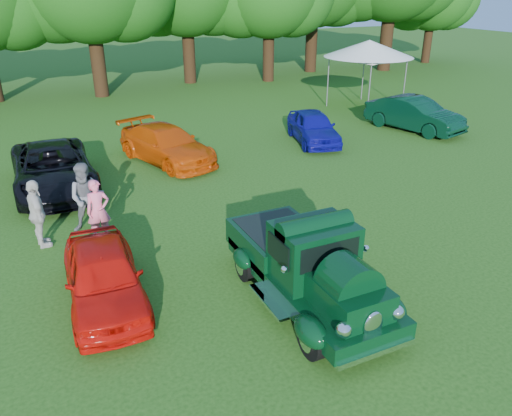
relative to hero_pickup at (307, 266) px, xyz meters
name	(u,v)px	position (x,y,z in m)	size (l,w,h in m)	color
ground	(273,286)	(-0.40, 0.75, -0.81)	(120.00, 120.00, 0.00)	#1C4510
hero_pickup	(307,266)	(0.00, 0.00, 0.00)	(2.23, 4.79, 1.87)	black
red_convertible	(104,276)	(-3.86, 1.73, -0.17)	(1.51, 3.75, 1.28)	red
back_car_black	(53,168)	(-4.17, 8.96, -0.08)	(2.42, 5.24, 1.46)	black
back_car_orange	(167,145)	(-0.06, 10.08, -0.14)	(1.89, 4.64, 1.35)	#BC3D06
back_car_blue	(313,127)	(6.26, 9.90, -0.14)	(1.58, 3.93, 1.34)	#0C0B80
back_car_green	(414,114)	(11.42, 9.54, -0.06)	(1.59, 4.56, 1.50)	black
spectator_pink	(98,211)	(-3.44, 4.71, 0.02)	(0.60, 0.40, 1.66)	#EC6184
spectator_grey	(87,198)	(-3.60, 5.39, 0.15)	(0.93, 0.73, 1.92)	slate
spectator_white	(37,214)	(-4.88, 4.98, 0.09)	(1.06, 0.44, 1.80)	beige
canopy_tent	(369,49)	(12.32, 14.41, 2.25)	(5.60, 5.60, 3.52)	silver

